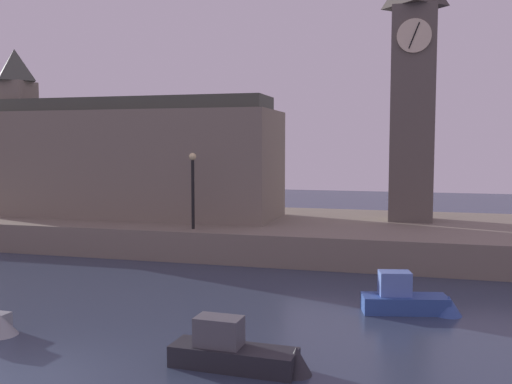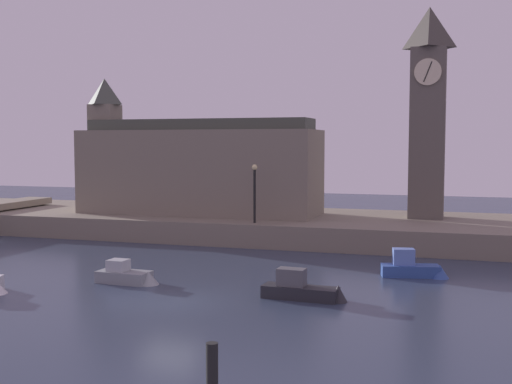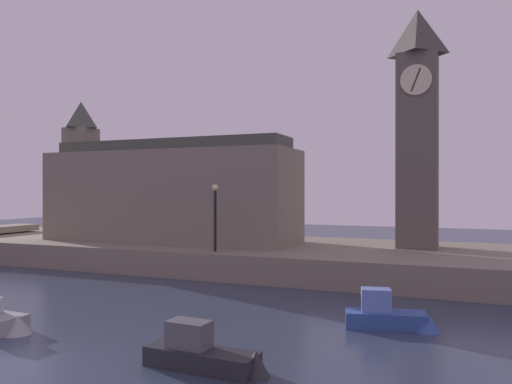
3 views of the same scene
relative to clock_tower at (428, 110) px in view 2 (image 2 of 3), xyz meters
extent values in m
plane|color=#2D384C|center=(-9.31, -21.48, -8.92)|extent=(120.00, 120.00, 0.00)
cube|color=slate|center=(-9.31, -1.48, -8.17)|extent=(70.00, 12.00, 1.50)
cube|color=#5B544C|center=(0.00, 0.01, -1.63)|extent=(2.33, 2.33, 11.58)
cylinder|color=beige|center=(0.00, -1.22, 2.46)|extent=(1.77, 0.12, 1.77)
cube|color=black|center=(0.00, -1.29, 2.46)|extent=(0.57, 0.04, 1.34)
pyramid|color=#403A35|center=(0.00, 0.01, 5.55)|extent=(2.56, 2.56, 2.78)
cube|color=slate|center=(-16.06, -2.02, -4.37)|extent=(17.52, 5.50, 6.09)
cube|color=slate|center=(-23.86, -2.02, -3.37)|extent=(1.93, 1.93, 8.10)
pyramid|color=#474C42|center=(-23.86, -2.02, 1.67)|extent=(2.13, 2.13, 2.00)
cube|color=#42473D|center=(-16.06, -2.02, -0.93)|extent=(16.64, 3.30, 0.80)
cylinder|color=black|center=(-10.44, -6.31, -5.70)|extent=(0.16, 0.16, 3.43)
sphere|color=#F2E099|center=(-10.44, -6.31, -3.81)|extent=(0.36, 0.36, 0.36)
cylinder|color=black|center=(-3.74, -30.86, -8.10)|extent=(0.31, 0.31, 1.64)
cube|color=#232328|center=(-4.25, -19.29, -8.64)|extent=(3.31, 1.16, 0.55)
cube|color=#515156|center=(-4.65, -19.29, -8.00)|extent=(1.22, 0.76, 0.75)
cone|color=#232328|center=(-2.62, -19.29, -8.62)|extent=(0.95, 0.95, 0.82)
cube|color=#2D4C93|center=(-0.10, -13.08, -8.63)|extent=(3.01, 1.64, 0.58)
cube|color=#5B7AC1|center=(-0.44, -13.08, -7.94)|extent=(1.18, 0.94, 0.81)
cone|color=#2D4C93|center=(1.32, -13.08, -8.60)|extent=(1.12, 1.12, 0.71)
cube|color=gray|center=(-13.04, -18.70, -8.64)|extent=(2.59, 1.27, 0.56)
cube|color=#A8ADB2|center=(-13.34, -18.70, -8.09)|extent=(0.93, 0.86, 0.54)
cone|color=gray|center=(-11.77, -18.70, -8.61)|extent=(1.10, 1.10, 0.64)
camera|label=1|loc=(0.04, -32.88, -3.23)|focal=40.31mm
camera|label=2|loc=(2.06, -45.54, -2.28)|focal=44.93mm
camera|label=3|loc=(2.39, -31.47, -3.96)|focal=34.99mm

